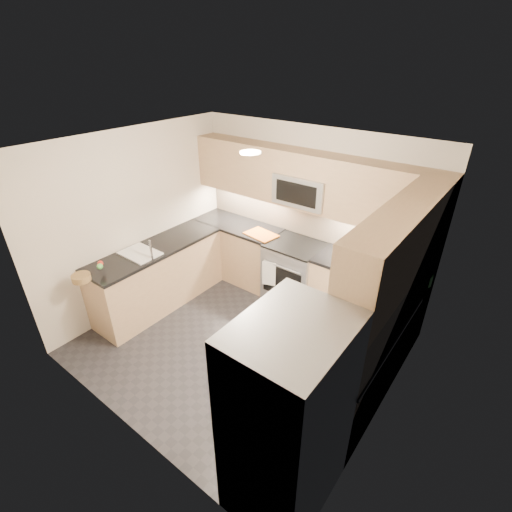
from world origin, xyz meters
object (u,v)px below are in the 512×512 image
at_px(gas_range, 294,273).
at_px(microwave, 304,190).
at_px(cutting_board, 261,234).
at_px(refrigerator, 288,419).
at_px(utensil_bowl, 421,278).
at_px(fruit_basket, 81,278).

distance_m(gas_range, microwave, 1.25).
height_order(microwave, cutting_board, microwave).
bearing_deg(refrigerator, utensil_bowl, 84.25).
bearing_deg(microwave, gas_range, -90.00).
relative_size(gas_range, utensil_bowl, 3.81).
xyz_separation_m(refrigerator, cutting_board, (-2.01, 2.35, 0.05)).
xyz_separation_m(utensil_bowl, cutting_board, (-2.25, -0.10, -0.06)).
xyz_separation_m(refrigerator, utensil_bowl, (0.25, 2.45, 0.11)).
xyz_separation_m(microwave, cutting_board, (-0.56, -0.20, -0.75)).
distance_m(refrigerator, cutting_board, 3.09).
xyz_separation_m(utensil_bowl, fruit_basket, (-3.20, -2.38, -0.03)).
xyz_separation_m(microwave, fruit_basket, (-1.51, -2.48, -0.72)).
bearing_deg(cutting_board, gas_range, 7.30).
distance_m(gas_range, utensil_bowl, 1.79).
bearing_deg(gas_range, fruit_basket, -122.62).
distance_m(microwave, utensil_bowl, 1.84).
height_order(refrigerator, cutting_board, refrigerator).
distance_m(gas_range, refrigerator, 2.86).
bearing_deg(microwave, utensil_bowl, -3.23).
relative_size(refrigerator, utensil_bowl, 7.55).
bearing_deg(refrigerator, gas_range, 120.88).
bearing_deg(utensil_bowl, fruit_basket, -143.35).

